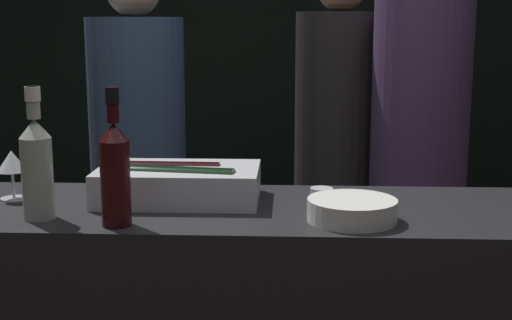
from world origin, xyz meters
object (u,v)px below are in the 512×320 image
at_px(candle_votive, 322,196).
at_px(person_blond_tee, 338,147).
at_px(wine_glass, 12,163).
at_px(ice_bin_with_bottles, 178,182).
at_px(person_in_hoodie, 418,149).
at_px(white_wine_bottle, 37,164).
at_px(red_wine_bottle_black_foil, 115,169).
at_px(person_grey_polo, 139,161).
at_px(bowl_white, 352,209).

height_order(candle_votive, person_blond_tee, person_blond_tee).
bearing_deg(wine_glass, ice_bin_with_bottles, 0.90).
xyz_separation_m(wine_glass, person_in_hoodie, (1.26, 0.94, -0.12)).
xyz_separation_m(ice_bin_with_bottles, wine_glass, (-0.45, -0.01, 0.05)).
height_order(wine_glass, candle_votive, wine_glass).
distance_m(candle_votive, person_in_hoodie, 1.05).
distance_m(white_wine_bottle, red_wine_bottle_black_foil, 0.21).
bearing_deg(candle_votive, person_grey_polo, 126.68).
distance_m(person_in_hoodie, person_grey_polo, 1.11).
distance_m(red_wine_bottle_black_foil, person_in_hoodie, 1.50).
distance_m(bowl_white, person_blond_tee, 1.37).
xyz_separation_m(white_wine_bottle, person_in_hoodie, (1.12, 1.13, -0.15)).
bearing_deg(white_wine_bottle, wine_glass, 126.18).
relative_size(wine_glass, person_in_hoodie, 0.07).
bearing_deg(candle_votive, ice_bin_with_bottles, 175.90).
distance_m(ice_bin_with_bottles, wine_glass, 0.45).
height_order(ice_bin_with_bottles, candle_votive, ice_bin_with_bottles).
bearing_deg(red_wine_bottle_black_foil, person_in_hoodie, 52.13).
xyz_separation_m(ice_bin_with_bottles, person_grey_polo, (-0.30, 0.89, -0.12)).
height_order(wine_glass, person_in_hoodie, person_in_hoodie).
relative_size(bowl_white, wine_glass, 1.62).
relative_size(white_wine_bottle, person_blond_tee, 0.18).
relative_size(ice_bin_with_bottles, person_in_hoodie, 0.24).
height_order(wine_glass, person_blond_tee, person_blond_tee).
xyz_separation_m(ice_bin_with_bottles, candle_votive, (0.39, -0.03, -0.03)).
distance_m(bowl_white, wine_glass, 0.92).
distance_m(bowl_white, person_grey_polo, 1.31).
bearing_deg(ice_bin_with_bottles, person_in_hoodie, 49.06).
bearing_deg(person_in_hoodie, person_grey_polo, -165.55).
xyz_separation_m(wine_glass, person_blond_tee, (0.96, 1.19, -0.15)).
bearing_deg(person_grey_polo, wine_glass, 140.64).
height_order(person_in_hoodie, person_grey_polo, person_in_hoodie).
bearing_deg(white_wine_bottle, ice_bin_with_bottles, 32.01).
distance_m(person_in_hoodie, person_blond_tee, 0.39).
relative_size(red_wine_bottle_black_foil, person_in_hoodie, 0.18).
bearing_deg(person_in_hoodie, person_blond_tee, 152.53).
bearing_deg(bowl_white, person_blond_tee, 87.70).
distance_m(ice_bin_with_bottles, person_blond_tee, 1.29).
relative_size(wine_glass, candle_votive, 2.24).
bearing_deg(wine_glass, person_grey_polo, 80.52).
distance_m(white_wine_bottle, person_grey_polo, 1.11).
relative_size(candle_votive, person_in_hoodie, 0.03).
relative_size(red_wine_bottle_black_foil, person_blond_tee, 0.19).
xyz_separation_m(bowl_white, white_wine_bottle, (-0.76, -0.01, 0.11)).
bearing_deg(person_grey_polo, red_wine_bottle_black_foil, 159.68).
height_order(white_wine_bottle, red_wine_bottle_black_foil, red_wine_bottle_black_foil).
relative_size(candle_votive, person_grey_polo, 0.03).
relative_size(candle_votive, white_wine_bottle, 0.19).
bearing_deg(bowl_white, wine_glass, 169.13).
bearing_deg(person_in_hoodie, candle_votive, -101.39).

